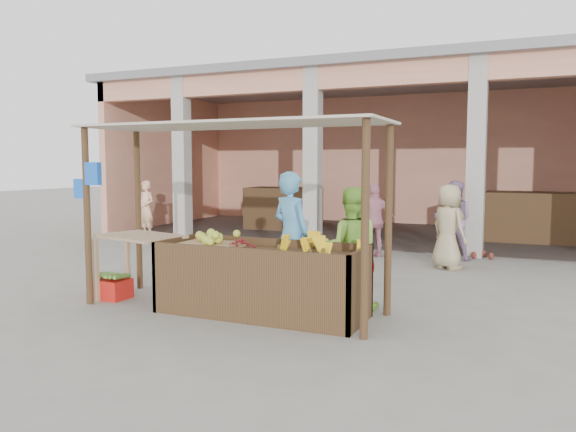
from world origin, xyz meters
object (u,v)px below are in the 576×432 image
at_px(fruit_stall, 261,283).
at_px(side_table, 141,245).
at_px(vendor_green, 350,245).
at_px(vendor_blue, 291,231).
at_px(motorcycle, 332,250).
at_px(red_crate, 110,288).

height_order(fruit_stall, side_table, side_table).
xyz_separation_m(side_table, vendor_green, (2.77, 0.73, 0.07)).
xyz_separation_m(fruit_stall, vendor_blue, (0.00, 0.94, 0.55)).
bearing_deg(fruit_stall, side_table, 179.37).
bearing_deg(vendor_blue, vendor_green, -168.13).
xyz_separation_m(vendor_green, motorcycle, (-0.86, 1.77, -0.37)).
xyz_separation_m(fruit_stall, red_crate, (-2.32, -0.09, -0.26)).
xyz_separation_m(red_crate, vendor_green, (3.24, 0.83, 0.70)).
distance_m(side_table, motorcycle, 3.16).
distance_m(side_table, red_crate, 0.79).
bearing_deg(fruit_stall, motorcycle, 88.55).
bearing_deg(motorcycle, side_table, 163.24).
distance_m(vendor_blue, motorcycle, 1.65).
bearing_deg(red_crate, vendor_green, 16.63).
bearing_deg(vendor_green, motorcycle, -83.33).
relative_size(vendor_blue, motorcycle, 1.06).
height_order(fruit_stall, vendor_blue, vendor_blue).
height_order(red_crate, vendor_blue, vendor_blue).
bearing_deg(motorcycle, vendor_blue, -161.43).
xyz_separation_m(side_table, motorcycle, (1.92, 2.50, -0.30)).
relative_size(vendor_blue, vendor_green, 1.14).
bearing_deg(side_table, motorcycle, 66.72).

